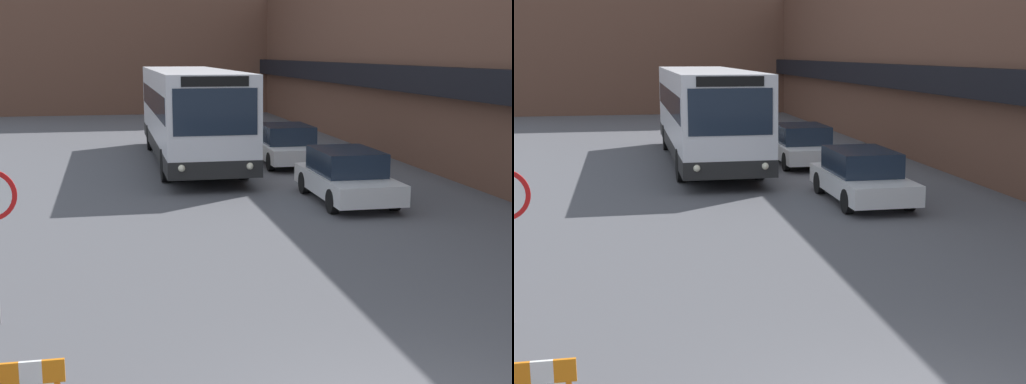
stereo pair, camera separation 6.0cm
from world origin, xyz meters
TOP-DOWN VIEW (x-y plane):
  - building_row_right at (9.97, 24.00)m, footprint 5.50×60.00m
  - city_bus at (-0.09, 19.44)m, footprint 2.73×12.32m
  - parked_car_front at (3.20, 11.74)m, footprint 1.83×4.23m
  - parked_car_middle at (3.20, 18.38)m, footprint 1.93×4.20m

SIDE VIEW (x-z plane):
  - parked_car_front at x=3.20m, z-range 0.00..1.40m
  - parked_car_middle at x=3.20m, z-range 0.00..1.41m
  - city_bus at x=-0.09m, z-range 0.13..3.48m
  - building_row_right at x=9.97m, z-range -0.01..7.44m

